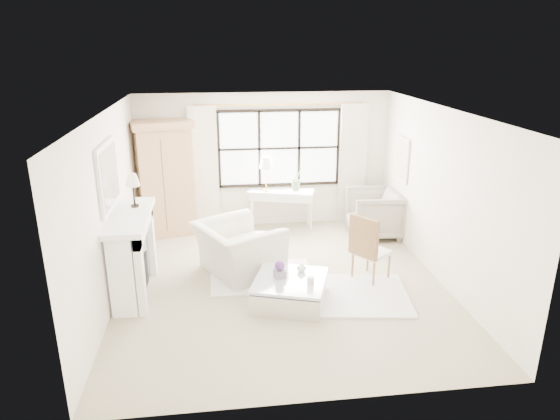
{
  "coord_description": "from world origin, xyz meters",
  "views": [
    {
      "loc": [
        -0.93,
        -7.03,
        3.64
      ],
      "look_at": [
        -0.01,
        0.2,
        1.16
      ],
      "focal_mm": 32.0,
      "sensor_mm": 36.0,
      "label": 1
    }
  ],
  "objects_px": {
    "armoire": "(165,178)",
    "club_armchair": "(238,249)",
    "console_table": "(281,209)",
    "coffee_table": "(290,291)"
  },
  "relations": [
    {
      "from": "armoire",
      "to": "club_armchair",
      "type": "xyz_separation_m",
      "value": [
        1.3,
        -1.98,
        -0.72
      ]
    },
    {
      "from": "club_armchair",
      "to": "console_table",
      "type": "bearing_deg",
      "value": -53.33
    },
    {
      "from": "coffee_table",
      "to": "club_armchair",
      "type": "bearing_deg",
      "value": 140.28
    },
    {
      "from": "club_armchair",
      "to": "coffee_table",
      "type": "height_order",
      "value": "club_armchair"
    },
    {
      "from": "console_table",
      "to": "coffee_table",
      "type": "relative_size",
      "value": 1.09
    },
    {
      "from": "club_armchair",
      "to": "coffee_table",
      "type": "distance_m",
      "value": 1.31
    },
    {
      "from": "console_table",
      "to": "armoire",
      "type": "bearing_deg",
      "value": -163.81
    },
    {
      "from": "console_table",
      "to": "coffee_table",
      "type": "xyz_separation_m",
      "value": [
        -0.27,
        -3.08,
        -0.22
      ]
    },
    {
      "from": "armoire",
      "to": "club_armchair",
      "type": "height_order",
      "value": "armoire"
    },
    {
      "from": "armoire",
      "to": "console_table",
      "type": "xyz_separation_m",
      "value": [
        2.26,
        0.01,
        -0.74
      ]
    }
  ]
}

